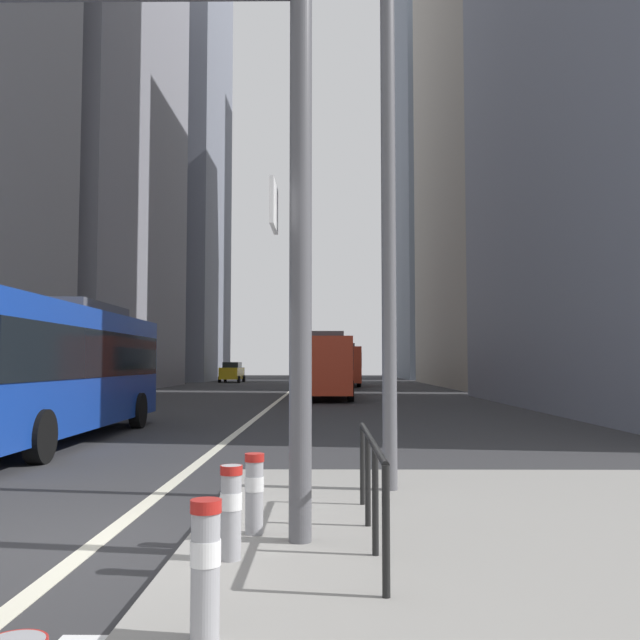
{
  "coord_description": "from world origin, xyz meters",
  "views": [
    {
      "loc": [
        2.36,
        -7.2,
        1.85
      ],
      "look_at": [
        2.03,
        29.76,
        4.15
      ],
      "focal_mm": 38.88,
      "sensor_mm": 36.0,
      "label": 1
    }
  ],
  "objects_px": {
    "car_receding_near": "(337,376)",
    "street_lamp_post": "(388,116)",
    "city_bus_blue_oncoming": "(50,364)",
    "city_bus_red_receding": "(326,363)",
    "bollard_left": "(205,561)",
    "traffic_signal_gantry": "(56,130)",
    "bollard_back": "(254,489)",
    "city_bus_red_distant": "(341,363)",
    "car_oncoming_mid": "(232,372)",
    "bollard_right": "(231,507)"
  },
  "relations": [
    {
      "from": "traffic_signal_gantry",
      "to": "bollard_left",
      "type": "distance_m",
      "value": 4.66
    },
    {
      "from": "city_bus_red_receding",
      "to": "car_oncoming_mid",
      "type": "height_order",
      "value": "city_bus_red_receding"
    },
    {
      "from": "city_bus_blue_oncoming",
      "to": "car_receding_near",
      "type": "distance_m",
      "value": 32.46
    },
    {
      "from": "city_bus_blue_oncoming",
      "to": "bollard_right",
      "type": "relative_size",
      "value": 13.62
    },
    {
      "from": "car_receding_near",
      "to": "bollard_back",
      "type": "distance_m",
      "value": 40.97
    },
    {
      "from": "car_oncoming_mid",
      "to": "bollard_back",
      "type": "distance_m",
      "value": 60.28
    },
    {
      "from": "car_receding_near",
      "to": "bollard_left",
      "type": "xyz_separation_m",
      "value": [
        -1.51,
        -43.59,
        -0.36
      ]
    },
    {
      "from": "bollard_right",
      "to": "car_oncoming_mid",
      "type": "bearing_deg",
      "value": 97.76
    },
    {
      "from": "city_bus_blue_oncoming",
      "to": "street_lamp_post",
      "type": "bearing_deg",
      "value": -43.01
    },
    {
      "from": "traffic_signal_gantry",
      "to": "bollard_left",
      "type": "xyz_separation_m",
      "value": [
        1.93,
        -2.35,
        -3.54
      ]
    },
    {
      "from": "city_bus_red_distant",
      "to": "car_oncoming_mid",
      "type": "relative_size",
      "value": 2.69
    },
    {
      "from": "city_bus_blue_oncoming",
      "to": "street_lamp_post",
      "type": "height_order",
      "value": "street_lamp_post"
    },
    {
      "from": "car_receding_near",
      "to": "street_lamp_post",
      "type": "distance_m",
      "value": 38.75
    },
    {
      "from": "car_oncoming_mid",
      "to": "car_receding_near",
      "type": "height_order",
      "value": "same"
    },
    {
      "from": "city_bus_red_distant",
      "to": "car_receding_near",
      "type": "xyz_separation_m",
      "value": [
        -0.46,
        -9.25,
        -0.85
      ]
    },
    {
      "from": "city_bus_red_receding",
      "to": "bollard_right",
      "type": "height_order",
      "value": "city_bus_red_receding"
    },
    {
      "from": "street_lamp_post",
      "to": "city_bus_red_receding",
      "type": "bearing_deg",
      "value": 91.86
    },
    {
      "from": "car_receding_near",
      "to": "city_bus_red_receding",
      "type": "bearing_deg",
      "value": -94.04
    },
    {
      "from": "bollard_back",
      "to": "city_bus_red_distant",
      "type": "bearing_deg",
      "value": 87.78
    },
    {
      "from": "street_lamp_post",
      "to": "bollard_left",
      "type": "relative_size",
      "value": 9.38
    },
    {
      "from": "city_bus_red_receding",
      "to": "city_bus_red_distant",
      "type": "height_order",
      "value": "same"
    },
    {
      "from": "city_bus_red_receding",
      "to": "traffic_signal_gantry",
      "type": "relative_size",
      "value": 1.49
    },
    {
      "from": "car_receding_near",
      "to": "traffic_signal_gantry",
      "type": "distance_m",
      "value": 41.51
    },
    {
      "from": "city_bus_blue_oncoming",
      "to": "bollard_back",
      "type": "relative_size",
      "value": 13.87
    },
    {
      "from": "traffic_signal_gantry",
      "to": "city_bus_blue_oncoming",
      "type": "bearing_deg",
      "value": 111.79
    },
    {
      "from": "city_bus_red_receding",
      "to": "bollard_back",
      "type": "distance_m",
      "value": 29.82
    },
    {
      "from": "bollard_right",
      "to": "city_bus_blue_oncoming",
      "type": "bearing_deg",
      "value": 119.13
    },
    {
      "from": "street_lamp_post",
      "to": "bollard_right",
      "type": "bearing_deg",
      "value": -116.84
    },
    {
      "from": "car_oncoming_mid",
      "to": "city_bus_blue_oncoming",
      "type": "bearing_deg",
      "value": -87.1
    },
    {
      "from": "bollard_left",
      "to": "bollard_back",
      "type": "distance_m",
      "value": 2.65
    },
    {
      "from": "city_bus_blue_oncoming",
      "to": "city_bus_red_receding",
      "type": "distance_m",
      "value": 21.48
    },
    {
      "from": "car_oncoming_mid",
      "to": "bollard_left",
      "type": "relative_size",
      "value": 5.03
    },
    {
      "from": "car_oncoming_mid",
      "to": "bollard_back",
      "type": "bearing_deg",
      "value": -82.03
    },
    {
      "from": "city_bus_red_distant",
      "to": "car_oncoming_mid",
      "type": "bearing_deg",
      "value": 137.3
    },
    {
      "from": "city_bus_blue_oncoming",
      "to": "car_receding_near",
      "type": "xyz_separation_m",
      "value": [
        7.29,
        31.62,
        -0.85
      ]
    },
    {
      "from": "bollard_left",
      "to": "city_bus_blue_oncoming",
      "type": "bearing_deg",
      "value": 115.78
    },
    {
      "from": "traffic_signal_gantry",
      "to": "car_oncoming_mid",
      "type": "bearing_deg",
      "value": 96.09
    },
    {
      "from": "traffic_signal_gantry",
      "to": "bollard_left",
      "type": "bearing_deg",
      "value": -50.52
    },
    {
      "from": "city_bus_blue_oncoming",
      "to": "city_bus_red_distant",
      "type": "height_order",
      "value": "same"
    },
    {
      "from": "car_receding_near",
      "to": "bollard_right",
      "type": "bearing_deg",
      "value": -92.17
    },
    {
      "from": "city_bus_red_receding",
      "to": "city_bus_blue_oncoming",
      "type": "bearing_deg",
      "value": -107.61
    },
    {
      "from": "city_bus_blue_oncoming",
      "to": "city_bus_red_receding",
      "type": "height_order",
      "value": "same"
    },
    {
      "from": "street_lamp_post",
      "to": "bollard_back",
      "type": "bearing_deg",
      "value": -123.08
    },
    {
      "from": "city_bus_red_distant",
      "to": "car_oncoming_mid",
      "type": "height_order",
      "value": "city_bus_red_distant"
    },
    {
      "from": "bollard_right",
      "to": "bollard_back",
      "type": "xyz_separation_m",
      "value": [
        0.11,
        0.91,
        -0.01
      ]
    },
    {
      "from": "city_bus_blue_oncoming",
      "to": "city_bus_red_distant",
      "type": "distance_m",
      "value": 41.6
    },
    {
      "from": "traffic_signal_gantry",
      "to": "bollard_back",
      "type": "height_order",
      "value": "traffic_signal_gantry"
    },
    {
      "from": "street_lamp_post",
      "to": "bollard_left",
      "type": "height_order",
      "value": "street_lamp_post"
    },
    {
      "from": "bollard_left",
      "to": "city_bus_red_receding",
      "type": "bearing_deg",
      "value": 88.73
    },
    {
      "from": "city_bus_red_distant",
      "to": "bollard_back",
      "type": "xyz_separation_m",
      "value": [
        -1.94,
        -50.19,
        -1.24
      ]
    }
  ]
}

